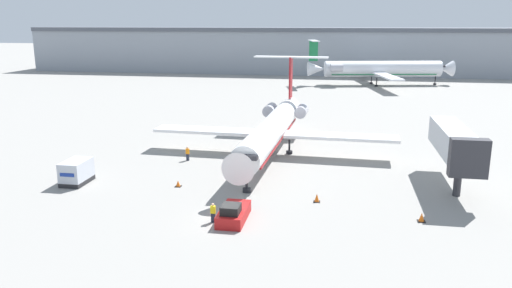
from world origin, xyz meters
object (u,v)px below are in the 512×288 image
(traffic_cone_left, at_px, (178,184))
(airplane_parked_far_left, at_px, (379,69))
(pushback_tug, at_px, (233,213))
(airplane_main, at_px, (273,128))
(worker_near_tug, at_px, (213,212))
(jet_bridge, at_px, (455,143))
(traffic_cone_right, at_px, (317,198))
(luggage_cart, at_px, (76,172))
(traffic_cone_mid, at_px, (422,217))
(worker_by_wing, at_px, (188,153))

(traffic_cone_left, xyz_separation_m, airplane_parked_far_left, (24.74, 85.43, 3.82))
(pushback_tug, distance_m, airplane_parked_far_left, 94.58)
(airplane_main, distance_m, pushback_tug, 21.09)
(worker_near_tug, bearing_deg, jet_bridge, 31.45)
(airplane_main, relative_size, traffic_cone_left, 52.90)
(traffic_cone_right, distance_m, jet_bridge, 14.98)
(luggage_cart, relative_size, worker_near_tug, 2.14)
(worker_near_tug, height_order, airplane_parked_far_left, airplane_parked_far_left)
(luggage_cart, distance_m, jet_bridge, 37.48)
(luggage_cart, xyz_separation_m, traffic_cone_mid, (32.82, -4.36, -0.83))
(pushback_tug, bearing_deg, traffic_cone_left, 134.13)
(worker_by_wing, bearing_deg, worker_near_tug, -66.43)
(worker_near_tug, xyz_separation_m, traffic_cone_right, (8.06, 6.18, -0.47))
(pushback_tug, relative_size, jet_bridge, 0.35)
(airplane_main, bearing_deg, traffic_cone_mid, -51.21)
(worker_by_wing, distance_m, jet_bridge, 29.10)
(airplane_main, relative_size, pushback_tug, 7.17)
(pushback_tug, xyz_separation_m, traffic_cone_mid, (15.21, 2.36, -0.25))
(jet_bridge, bearing_deg, traffic_cone_left, -170.17)
(traffic_cone_left, bearing_deg, worker_by_wing, 101.66)
(jet_bridge, bearing_deg, luggage_cart, -171.77)
(airplane_main, distance_m, traffic_cone_right, 16.92)
(airplane_main, relative_size, worker_near_tug, 20.48)
(worker_by_wing, bearing_deg, luggage_cart, -130.17)
(worker_near_tug, xyz_separation_m, worker_by_wing, (-7.61, 17.45, 0.02))
(pushback_tug, distance_m, jet_bridge, 23.12)
(worker_near_tug, relative_size, worker_by_wing, 0.98)
(airplane_main, distance_m, luggage_cart, 22.95)
(worker_near_tug, distance_m, traffic_cone_right, 10.17)
(pushback_tug, relative_size, traffic_cone_right, 5.87)
(traffic_cone_left, bearing_deg, worker_near_tug, -55.08)
(pushback_tug, bearing_deg, luggage_cart, 159.13)
(traffic_cone_right, height_order, traffic_cone_mid, traffic_cone_right)
(pushback_tug, distance_m, luggage_cart, 18.85)
(traffic_cone_right, bearing_deg, traffic_cone_mid, -19.73)
(airplane_main, bearing_deg, worker_near_tug, -94.82)
(luggage_cart, xyz_separation_m, traffic_cone_left, (10.38, 0.74, -0.89))
(pushback_tug, distance_m, traffic_cone_right, 8.52)
(worker_near_tug, bearing_deg, traffic_cone_mid, 10.38)
(worker_by_wing, xyz_separation_m, traffic_cone_right, (15.67, -11.27, -0.49))
(luggage_cart, relative_size, traffic_cone_right, 4.41)
(pushback_tug, relative_size, airplane_parked_far_left, 0.13)
(luggage_cart, relative_size, traffic_cone_mid, 4.66)
(worker_by_wing, xyz_separation_m, airplane_parked_far_left, (26.65, 76.14, 3.25))
(jet_bridge, bearing_deg, worker_by_wing, 170.67)
(worker_by_wing, distance_m, traffic_cone_right, 19.31)
(worker_near_tug, distance_m, traffic_cone_left, 9.97)
(worker_near_tug, bearing_deg, worker_by_wing, 113.57)
(traffic_cone_left, xyz_separation_m, traffic_cone_mid, (22.44, -5.10, 0.06))
(airplane_main, relative_size, worker_by_wing, 20.16)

